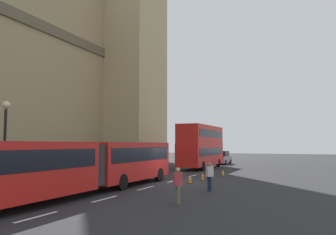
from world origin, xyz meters
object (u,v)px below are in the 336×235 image
object	(u,v)px
traffic_cone_east	(223,173)
pedestrian_by_kerb	(210,176)
articulated_bus	(85,163)
traffic_cone_west	(190,179)
sedan_lead	(222,158)
street_lamp	(5,139)
traffic_cone_middle	(203,176)
pedestrian_near_cones	(178,184)
double_decker_bus	(201,145)

from	to	relation	value
traffic_cone_east	pedestrian_by_kerb	xyz separation A→B (m)	(-9.79, -1.63, 0.63)
articulated_bus	traffic_cone_west	size ratio (longest dim) A/B	31.43
sedan_lead	street_lamp	distance (m)	32.71
traffic_cone_middle	street_lamp	bearing A→B (deg)	143.62
street_lamp	pedestrian_near_cones	xyz separation A→B (m)	(0.64, -10.45, -2.14)
sedan_lead	traffic_cone_west	size ratio (longest dim) A/B	7.59
sedan_lead	pedestrian_by_kerb	size ratio (longest dim) A/B	2.60
street_lamp	sedan_lead	bearing A→B (deg)	-8.14
street_lamp	pedestrian_near_cones	distance (m)	10.69
articulated_bus	pedestrian_by_kerb	xyz separation A→B (m)	(3.88, -6.11, -0.83)
sedan_lead	street_lamp	xyz separation A→B (m)	(-32.31, 4.62, 2.14)
articulated_bus	traffic_cone_middle	bearing A→B (deg)	-21.30
double_decker_bus	sedan_lead	size ratio (longest dim) A/B	2.34
traffic_cone_middle	articulated_bus	bearing A→B (deg)	158.70
traffic_cone_east	double_decker_bus	bearing A→B (deg)	29.01
sedan_lead	traffic_cone_east	bearing A→B (deg)	-165.71
traffic_cone_west	traffic_cone_east	world-z (taller)	same
double_decker_bus	traffic_cone_middle	bearing A→B (deg)	-162.22
traffic_cone_middle	pedestrian_near_cones	size ratio (longest dim) A/B	0.34
double_decker_bus	pedestrian_near_cones	bearing A→B (deg)	-165.27
traffic_cone_east	street_lamp	xyz separation A→B (m)	(-15.16, 8.99, 2.77)
traffic_cone_middle	pedestrian_by_kerb	size ratio (longest dim) A/B	0.34
double_decker_bus	traffic_cone_west	world-z (taller)	double_decker_bus
traffic_cone_middle	pedestrian_near_cones	world-z (taller)	pedestrian_near_cones
traffic_cone_west	traffic_cone_east	xyz separation A→B (m)	(6.29, -0.84, 0.00)
articulated_bus	pedestrian_by_kerb	bearing A→B (deg)	-57.62
sedan_lead	traffic_cone_east	world-z (taller)	sedan_lead
traffic_cone_middle	traffic_cone_east	xyz separation A→B (m)	(3.85, -0.66, 0.00)
street_lamp	pedestrian_by_kerb	distance (m)	12.09
traffic_cone_east	pedestrian_by_kerb	world-z (taller)	pedestrian_by_kerb
traffic_cone_east	pedestrian_near_cones	size ratio (longest dim) A/B	0.34
traffic_cone_west	traffic_cone_middle	bearing A→B (deg)	-4.21
traffic_cone_middle	traffic_cone_east	size ratio (longest dim) A/B	1.00
traffic_cone_east	pedestrian_near_cones	distance (m)	14.62
sedan_lead	street_lamp	size ratio (longest dim) A/B	0.83
articulated_bus	traffic_cone_east	distance (m)	14.46
articulated_bus	street_lamp	size ratio (longest dim) A/B	3.46
traffic_cone_west	traffic_cone_east	bearing A→B (deg)	-7.58
pedestrian_near_cones	articulated_bus	bearing A→B (deg)	81.79
traffic_cone_west	pedestrian_near_cones	xyz separation A→B (m)	(-8.24, -2.30, 0.63)
street_lamp	pedestrian_near_cones	bearing A→B (deg)	-86.52
double_decker_bus	traffic_cone_middle	world-z (taller)	double_decker_bus
pedestrian_by_kerb	double_decker_bus	bearing A→B (deg)	18.88
traffic_cone_middle	pedestrian_by_kerb	bearing A→B (deg)	-158.94
traffic_cone_east	street_lamp	distance (m)	17.85
articulated_bus	pedestrian_near_cones	world-z (taller)	articulated_bus
traffic_cone_east	articulated_bus	bearing A→B (deg)	161.84
sedan_lead	pedestrian_near_cones	bearing A→B (deg)	-169.58
articulated_bus	pedestrian_near_cones	distance (m)	6.06
double_decker_bus	traffic_cone_west	size ratio (longest dim) A/B	17.76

